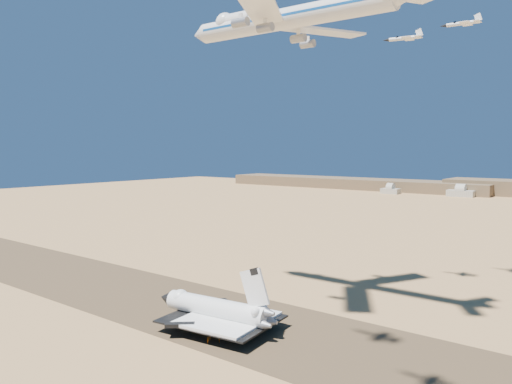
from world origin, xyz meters
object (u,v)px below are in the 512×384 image
Objects in this scene: crew_a at (210,337)px; crew_c at (219,340)px; chase_jet_d at (462,23)px; crew_b at (208,340)px; shuttle at (216,310)px; carrier_747 at (282,19)px; chase_jet_c at (404,38)px.

crew_a is 1.05× the size of crew_c.
chase_jet_d is (40.08, 100.29, 103.50)m from crew_a.
crew_a is 0.88× the size of crew_b.
shuttle is 0.49× the size of carrier_747.
carrier_747 is 5.71× the size of chase_jet_d.
shuttle is 121.67m from chase_jet_c.
crew_a is (4.93, -7.84, -4.87)m from shuttle.
chase_jet_c reaches higher than crew_a.
shuttle is at bearing 17.57° from crew_a.
carrier_747 is at bearing -31.90° from crew_b.
crew_a is at bearing -89.84° from carrier_747.
crew_a is 149.59m from chase_jet_d.
crew_a is at bearing -114.92° from chase_jet_c.
carrier_747 is 51.54m from chase_jet_c.
chase_jet_c is (24.88, 45.10, -1.78)m from carrier_747.
crew_a is at bearing -115.43° from chase_jet_d.
crew_b is at bearing -87.34° from carrier_747.
chase_jet_d is at bearing -73.78° from crew_c.
crew_c is (8.54, -7.76, -4.90)m from shuttle.
carrier_747 is 55.12× the size of crew_c.
chase_jet_c is at bearing -134.16° from chase_jet_d.
shuttle is 25.93× the size of crew_a.
crew_a is at bearing -1.61° from crew_b.
chase_jet_c is (20.75, 81.82, 96.89)m from crew_c.
chase_jet_d is at bearing -55.62° from crew_b.
carrier_747 is at bearing -13.81° from crew_a.
shuttle reaches higher than crew_c.
crew_c is (3.61, 0.07, -0.04)m from crew_a.
chase_jet_d reaches higher than crew_c.
shuttle is at bearing -6.06° from crew_c.
carrier_747 is 105.36m from crew_c.
crew_c is at bearing -84.24° from carrier_747.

